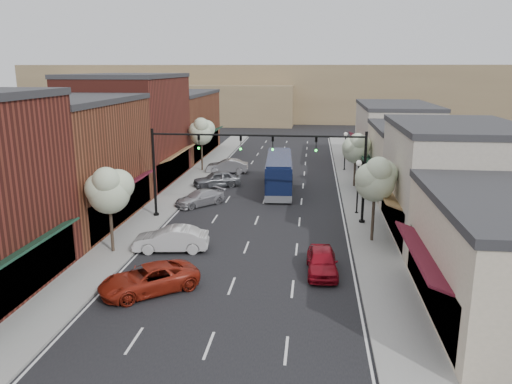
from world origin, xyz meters
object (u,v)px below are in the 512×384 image
(parked_car_a, at_px, (149,279))
(parked_car_e, at_px, (227,166))
(tree_left_near, at_px, (109,189))
(parked_car_b, at_px, (171,239))
(lamp_post_far, at_px, (345,145))
(signal_mast_right, at_px, (332,163))
(tree_right_far, at_px, (356,147))
(parked_car_d, at_px, (217,179))
(coach_bus, at_px, (279,172))
(tree_right_near, at_px, (376,178))
(signal_mast_left, at_px, (184,160))
(parked_car_c, at_px, (200,198))
(red_hatchback, at_px, (322,261))
(tree_left_far, at_px, (202,131))
(lamp_post_near, at_px, (358,178))

(parked_car_a, xyz_separation_m, parked_car_e, (-1.12, 30.61, 0.04))
(tree_left_near, distance_m, parked_car_b, 5.01)
(lamp_post_far, bearing_deg, signal_mast_right, -96.22)
(tree_right_far, bearing_deg, parked_car_d, -174.33)
(parked_car_b, bearing_deg, coach_bus, 153.80)
(tree_right_near, distance_m, parked_car_e, 25.70)
(signal_mast_left, bearing_deg, tree_right_far, 40.54)
(signal_mast_left, bearing_deg, coach_bus, 56.37)
(tree_right_near, relative_size, parked_car_d, 1.28)
(parked_car_c, bearing_deg, lamp_post_far, 93.58)
(parked_car_d, height_order, parked_car_e, parked_car_d)
(red_hatchback, bearing_deg, signal_mast_right, 83.38)
(parked_car_a, bearing_deg, signal_mast_left, 148.45)
(lamp_post_far, bearing_deg, tree_left_near, -119.78)
(tree_left_far, bearing_deg, parked_car_a, -82.59)
(tree_left_near, xyz_separation_m, red_hatchback, (13.12, -1.63, -3.49))
(parked_car_b, bearing_deg, signal_mast_left, 179.47)
(tree_right_near, height_order, tree_right_far, tree_right_near)
(parked_car_a, bearing_deg, signal_mast_right, 105.68)
(lamp_post_far, distance_m, coach_bus, 12.18)
(tree_left_far, distance_m, lamp_post_near, 22.33)
(tree_right_near, distance_m, parked_car_a, 15.97)
(lamp_post_near, relative_size, red_hatchback, 1.04)
(tree_right_near, xyz_separation_m, parked_car_d, (-13.52, 14.66, -3.66))
(parked_car_b, bearing_deg, signal_mast_right, 117.01)
(signal_mast_left, distance_m, parked_car_a, 13.85)
(tree_left_far, relative_size, coach_bus, 0.56)
(tree_right_far, distance_m, tree_left_near, 25.99)
(tree_left_far, xyz_separation_m, red_hatchback, (13.12, -27.63, -3.88))
(red_hatchback, xyz_separation_m, parked_car_a, (-9.07, -3.53, -0.00))
(tree_left_near, height_order, parked_car_b, tree_left_near)
(tree_right_far, bearing_deg, parked_car_e, 158.24)
(tree_right_near, distance_m, parked_car_c, 16.19)
(tree_right_near, bearing_deg, parked_car_a, -143.88)
(tree_left_near, distance_m, coach_bus, 20.42)
(parked_car_d, bearing_deg, tree_right_far, 71.17)
(signal_mast_right, xyz_separation_m, tree_left_near, (-13.87, -8.05, -0.40))
(tree_left_near, bearing_deg, coach_bus, 62.80)
(red_hatchback, xyz_separation_m, parked_car_e, (-10.19, 27.09, 0.04))
(signal_mast_right, xyz_separation_m, signal_mast_left, (-11.24, 0.00, 0.00))
(coach_bus, distance_m, red_hatchback, 20.06)
(tree_right_near, xyz_separation_m, coach_bus, (-7.33, 14.03, -2.71))
(signal_mast_left, bearing_deg, lamp_post_near, 10.56)
(lamp_post_far, height_order, red_hatchback, lamp_post_far)
(tree_right_far, bearing_deg, signal_mast_left, -139.46)
(signal_mast_right, height_order, tree_left_far, signal_mast_right)
(signal_mast_right, distance_m, lamp_post_near, 3.69)
(lamp_post_near, xyz_separation_m, coach_bus, (-6.79, 7.47, -1.27))
(coach_bus, height_order, parked_car_c, coach_bus)
(tree_right_near, bearing_deg, tree_left_far, 127.04)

